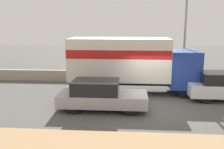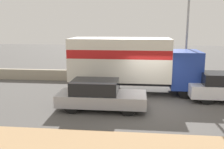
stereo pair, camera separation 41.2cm
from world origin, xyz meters
The scene contains 6 objects.
ground_plane centered at (0.00, 0.00, 0.00)m, with size 80.00×80.00×0.00m, color #514F4C.
stone_wall_backdrop centered at (0.00, 5.54, 0.40)m, with size 60.00×0.35×0.80m.
street_lamp centered at (2.48, 4.45, 3.64)m, with size 0.56×0.28×6.21m.
box_truck centered at (-1.16, 2.66, 1.98)m, with size 7.80×2.61×3.37m.
car_hatchback centered at (-2.53, -0.71, 0.73)m, with size 4.37×1.85×1.47m.
pedestrian centered at (3.41, 4.56, 0.94)m, with size 0.39×0.39×1.81m.
Camera 2 is at (-0.63, -12.54, 4.15)m, focal length 40.00 mm.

